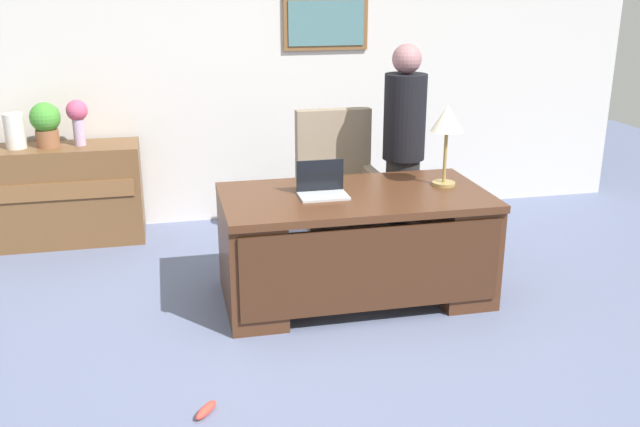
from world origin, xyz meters
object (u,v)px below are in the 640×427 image
(desk, at_px, (355,243))
(person_standing, at_px, (403,151))
(vase_empty, at_px, (15,131))
(potted_plant, at_px, (46,123))
(armchair, at_px, (338,192))
(dog_toy_bone, at_px, (206,410))
(laptop, at_px, (322,187))
(credenza, at_px, (57,195))
(desk_lamp, at_px, (447,123))
(vase_with_flowers, at_px, (77,116))

(desk, height_order, person_standing, person_standing)
(vase_empty, bearing_deg, potted_plant, 0.00)
(armchair, xyz_separation_m, potted_plant, (-2.24, 0.71, 0.52))
(armchair, bearing_deg, vase_empty, 163.98)
(potted_plant, bearing_deg, dog_toy_bone, -69.69)
(laptop, bearing_deg, dog_toy_bone, -125.66)
(credenza, distance_m, dog_toy_bone, 2.99)
(laptop, relative_size, dog_toy_bone, 1.84)
(desk_lamp, xyz_separation_m, vase_empty, (-3.03, 1.52, -0.23))
(desk_lamp, distance_m, dog_toy_bone, 2.46)
(vase_empty, bearing_deg, laptop, -35.95)
(person_standing, distance_m, laptop, 1.02)
(desk, relative_size, dog_toy_bone, 10.24)
(vase_with_flowers, height_order, potted_plant, vase_with_flowers)
(potted_plant, xyz_separation_m, dog_toy_bone, (1.03, -2.79, -0.99))
(armchair, height_order, laptop, armchair)
(potted_plant, bearing_deg, vase_empty, 180.00)
(desk, xyz_separation_m, armchair, (0.10, 0.90, 0.09))
(armchair, height_order, vase_with_flowers, vase_with_flowers)
(potted_plant, bearing_deg, credenza, -3.37)
(credenza, relative_size, potted_plant, 3.79)
(laptop, relative_size, vase_with_flowers, 0.86)
(credenza, bearing_deg, dog_toy_bone, -70.08)
(armchair, bearing_deg, credenza, 162.23)
(person_standing, xyz_separation_m, vase_with_flowers, (-2.46, 0.92, 0.20))
(person_standing, distance_m, desk_lamp, 0.69)
(armchair, relative_size, person_standing, 0.68)
(armchair, distance_m, dog_toy_bone, 2.45)
(dog_toy_bone, bearing_deg, desk_lamp, 35.88)
(person_standing, bearing_deg, laptop, -140.59)
(person_standing, height_order, vase_with_flowers, person_standing)
(desk, distance_m, potted_plant, 2.75)
(dog_toy_bone, bearing_deg, armchair, 59.99)
(desk, bearing_deg, armchair, 83.82)
(desk_lamp, bearing_deg, person_standing, 98.47)
(desk, relative_size, person_standing, 1.07)
(dog_toy_bone, bearing_deg, laptop, 54.34)
(credenza, bearing_deg, potted_plant, 176.63)
(laptop, relative_size, desk_lamp, 0.57)
(desk_lamp, relative_size, potted_plant, 1.56)
(person_standing, relative_size, vase_empty, 5.93)
(dog_toy_bone, bearing_deg, person_standing, 48.34)
(credenza, xyz_separation_m, person_standing, (2.68, -0.92, 0.45))
(vase_with_flowers, bearing_deg, vase_empty, 180.00)
(vase_empty, bearing_deg, person_standing, -17.30)
(desk, height_order, dog_toy_bone, desk)
(vase_with_flowers, bearing_deg, laptop, -43.14)
(potted_plant, relative_size, dog_toy_bone, 2.07)
(credenza, height_order, potted_plant, potted_plant)
(dog_toy_bone, bearing_deg, vase_empty, 114.52)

